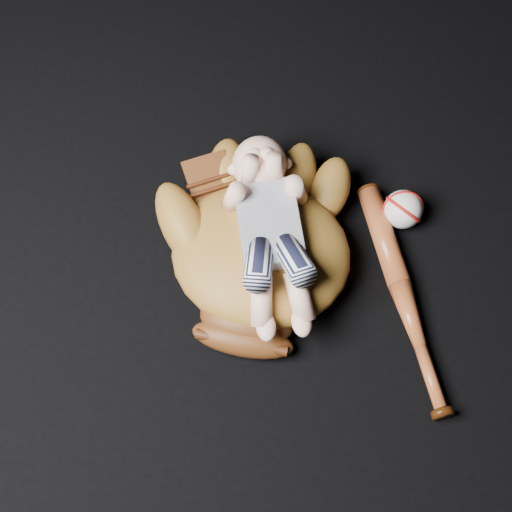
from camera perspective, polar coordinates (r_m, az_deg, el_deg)
name	(u,v)px	position (r m, az deg, el deg)	size (l,w,h in m)	color
baseball_glove	(261,249)	(1.42, 0.36, 0.49)	(0.41, 0.47, 0.15)	brown
newborn_baby	(272,237)	(1.37, 1.16, 1.42)	(0.17, 0.38, 0.15)	beige
baseball_bat	(404,297)	(1.46, 10.69, -2.94)	(0.04, 0.47, 0.04)	#9D451E
baseball	(403,209)	(1.53, 10.64, 3.35)	(0.08, 0.08, 0.08)	white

